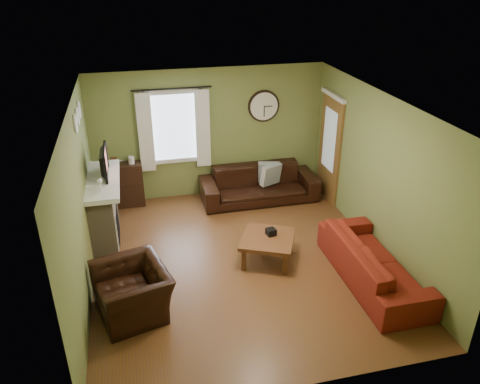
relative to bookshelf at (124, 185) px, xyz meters
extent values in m
cube|color=brown|center=(1.75, -2.42, -0.44)|extent=(4.60, 5.20, 0.00)
cube|color=white|center=(1.75, -2.42, 2.16)|extent=(4.60, 5.20, 0.00)
cube|color=olive|center=(-0.55, -2.42, 0.86)|extent=(0.00, 5.20, 2.60)
cube|color=olive|center=(4.05, -2.42, 0.86)|extent=(0.00, 5.20, 2.60)
cube|color=olive|center=(1.75, 0.18, 0.86)|extent=(4.60, 0.00, 2.60)
cube|color=olive|center=(1.75, -5.02, 0.86)|extent=(4.60, 0.00, 2.60)
cube|color=gray|center=(-0.35, -1.27, 0.11)|extent=(0.40, 1.40, 1.10)
cube|color=black|center=(-0.16, -1.27, -0.14)|extent=(0.04, 0.60, 0.55)
cube|color=white|center=(-0.32, -1.27, 0.70)|extent=(0.58, 1.60, 0.08)
imported|color=black|center=(-0.30, -1.12, 0.91)|extent=(0.08, 0.60, 0.35)
cube|color=#994C3F|center=(-0.22, -1.12, 0.97)|extent=(0.02, 0.62, 0.36)
cylinder|color=white|center=(-0.53, -1.62, 1.81)|extent=(0.28, 0.28, 0.03)
cylinder|color=white|center=(-0.53, -1.27, 1.81)|extent=(0.28, 0.28, 0.03)
cylinder|color=white|center=(-0.53, -0.92, 1.81)|extent=(0.28, 0.28, 0.03)
cylinder|color=black|center=(1.05, 0.06, 1.83)|extent=(0.03, 0.03, 1.50)
cube|color=white|center=(0.50, 0.06, 1.01)|extent=(0.28, 0.04, 1.55)
cube|color=white|center=(1.60, 0.06, 1.01)|extent=(0.28, 0.04, 1.55)
cube|color=brown|center=(4.02, -0.57, 0.61)|extent=(0.05, 0.90, 2.10)
imported|color=#59321B|center=(-0.08, 0.26, 0.52)|extent=(0.24, 0.28, 0.02)
imported|color=black|center=(2.64, -0.36, -0.10)|extent=(2.33, 0.91, 0.68)
cube|color=gray|center=(2.87, -0.28, 0.11)|extent=(0.44, 0.23, 0.43)
cube|color=gray|center=(2.87, -0.41, 0.11)|extent=(0.44, 0.29, 0.43)
imported|color=maroon|center=(3.59, -3.37, -0.11)|extent=(0.88, 2.25, 0.66)
imported|color=black|center=(0.05, -3.26, -0.10)|extent=(1.16, 1.25, 0.68)
cube|color=black|center=(2.27, -2.44, -0.04)|extent=(0.17, 0.17, 0.11)
camera|label=1|loc=(0.29, -8.58, 3.94)|focal=35.00mm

